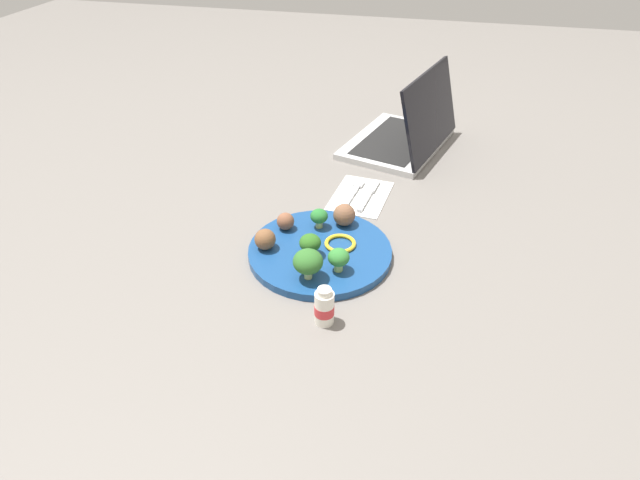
{
  "coord_description": "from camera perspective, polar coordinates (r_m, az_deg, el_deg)",
  "views": [
    {
      "loc": [
        -0.82,
        -0.2,
        0.63
      ],
      "look_at": [
        0.0,
        0.0,
        0.04
      ],
      "focal_mm": 30.16,
      "sensor_mm": 36.0,
      "label": 1
    }
  ],
  "objects": [
    {
      "name": "meatball_center",
      "position": [
        1.04,
        -5.85,
        0.08
      ],
      "size": [
        0.04,
        0.04,
        0.04
      ],
      "primitive_type": "sphere",
      "color": "brown",
      "rests_on": "plate"
    },
    {
      "name": "meatball_far_rim",
      "position": [
        1.09,
        -3.68,
        2.0
      ],
      "size": [
        0.04,
        0.04,
        0.04
      ],
      "primitive_type": "sphere",
      "color": "brown",
      "rests_on": "plate"
    },
    {
      "name": "broccoli_floret_back_left",
      "position": [
        0.97,
        1.99,
        -1.92
      ],
      "size": [
        0.04,
        0.04,
        0.05
      ],
      "color": "#96BD68",
      "rests_on": "plate"
    },
    {
      "name": "meatball_mid_right",
      "position": [
        1.1,
        2.59,
        2.69
      ],
      "size": [
        0.05,
        0.05,
        0.05
      ],
      "primitive_type": "sphere",
      "color": "brown",
      "rests_on": "plate"
    },
    {
      "name": "broccoli_floret_mid_left",
      "position": [
        1.01,
        -1.05,
        -0.36
      ],
      "size": [
        0.04,
        0.04,
        0.04
      ],
      "color": "#8DBF79",
      "rests_on": "plate"
    },
    {
      "name": "fork",
      "position": [
        1.25,
        3.64,
        5.23
      ],
      "size": [
        0.12,
        0.03,
        0.01
      ],
      "color": "silver",
      "rests_on": "napkin"
    },
    {
      "name": "broccoli_floret_mid_right",
      "position": [
        1.09,
        -0.1,
        2.49
      ],
      "size": [
        0.04,
        0.04,
        0.04
      ],
      "color": "#A5BB71",
      "rests_on": "plate"
    },
    {
      "name": "broccoli_floret_front_left",
      "position": [
        0.95,
        -1.2,
        -2.35
      ],
      "size": [
        0.05,
        0.05,
        0.06
      ],
      "color": "#ABC178",
      "rests_on": "plate"
    },
    {
      "name": "knife",
      "position": [
        1.24,
        5.22,
        4.94
      ],
      "size": [
        0.15,
        0.03,
        0.01
      ],
      "color": "silver",
      "rests_on": "napkin"
    },
    {
      "name": "napkin",
      "position": [
        1.25,
        4.32,
        4.72
      ],
      "size": [
        0.18,
        0.14,
        0.01
      ],
      "primitive_type": "cube",
      "rotation": [
        0.0,
        0.0,
        -0.1
      ],
      "color": "white",
      "rests_on": "ground_plane"
    },
    {
      "name": "ground_plane",
      "position": [
        1.05,
        0.0,
        -1.6
      ],
      "size": [
        4.0,
        4.0,
        0.0
      ],
      "primitive_type": "plane",
      "color": "slate"
    },
    {
      "name": "pepper_ring_front_left",
      "position": [
        1.05,
        2.16,
        -0.36
      ],
      "size": [
        0.08,
        0.08,
        0.01
      ],
      "primitive_type": "torus",
      "rotation": [
        0.0,
        0.0,
        3.64
      ],
      "color": "yellow",
      "rests_on": "plate"
    },
    {
      "name": "laptop",
      "position": [
        1.48,
        9.12,
        11.06
      ],
      "size": [
        0.37,
        0.3,
        0.21
      ],
      "color": "silver",
      "rests_on": "ground_plane"
    },
    {
      "name": "yogurt_bottle",
      "position": [
        0.89,
        0.46,
        -7.16
      ],
      "size": [
        0.03,
        0.03,
        0.07
      ],
      "color": "white",
      "rests_on": "ground_plane"
    },
    {
      "name": "plate",
      "position": [
        1.05,
        0.0,
        -1.25
      ],
      "size": [
        0.28,
        0.28,
        0.02
      ],
      "primitive_type": "cylinder",
      "color": "navy",
      "rests_on": "ground_plane"
    }
  ]
}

